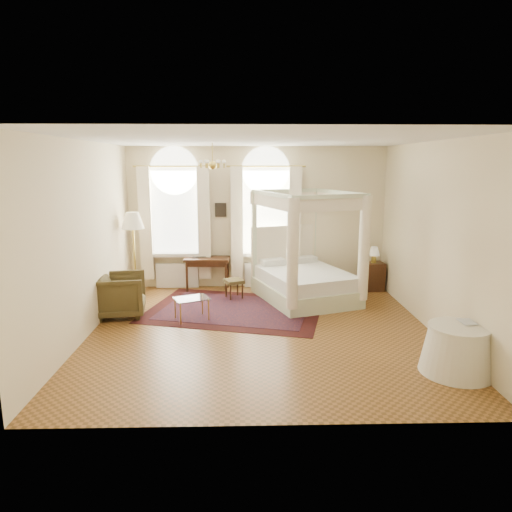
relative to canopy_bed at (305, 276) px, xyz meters
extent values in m
plane|color=brown|center=(-1.01, -1.84, -0.53)|extent=(6.00, 6.00, 0.00)
plane|color=beige|center=(-1.01, 1.16, 1.12)|extent=(6.00, 0.00, 6.00)
plane|color=beige|center=(-1.01, -4.84, 1.12)|extent=(6.00, 0.00, 6.00)
plane|color=beige|center=(-4.01, -1.84, 1.12)|extent=(0.00, 6.00, 6.00)
plane|color=beige|center=(1.99, -1.84, 1.12)|extent=(0.00, 6.00, 6.00)
plane|color=white|center=(-1.01, -1.84, 2.77)|extent=(6.00, 6.00, 0.00)
cube|color=silver|center=(-2.91, 1.13, 1.27)|extent=(1.10, 0.04, 1.90)
cylinder|color=silver|center=(-2.91, 1.13, 2.22)|extent=(1.10, 0.04, 1.10)
cube|color=white|center=(-2.91, 1.04, 0.28)|extent=(1.32, 0.24, 0.08)
cube|color=white|center=(-3.58, 0.96, 1.02)|extent=(0.28, 0.14, 2.60)
cube|color=white|center=(-2.24, 0.96, 1.02)|extent=(0.28, 0.14, 2.60)
cube|color=white|center=(-2.91, 1.06, -0.23)|extent=(1.00, 0.12, 0.58)
cube|color=silver|center=(-0.81, 1.13, 1.27)|extent=(1.10, 0.04, 1.90)
cylinder|color=silver|center=(-0.81, 1.13, 2.22)|extent=(1.10, 0.04, 1.10)
cube|color=white|center=(-0.81, 1.04, 0.28)|extent=(1.32, 0.24, 0.08)
cube|color=white|center=(-1.48, 0.96, 1.02)|extent=(0.28, 0.14, 2.60)
cube|color=white|center=(-0.14, 0.96, 1.02)|extent=(0.28, 0.14, 2.60)
cube|color=white|center=(-0.81, 1.06, -0.23)|extent=(1.00, 0.12, 0.58)
cylinder|color=#B49A3C|center=(-1.91, -0.64, 2.57)|extent=(0.02, 0.02, 0.40)
sphere|color=#B49A3C|center=(-1.91, -0.64, 2.35)|extent=(0.16, 0.16, 0.16)
sphere|color=beige|center=(-1.69, -0.64, 2.42)|extent=(0.07, 0.07, 0.07)
sphere|color=beige|center=(-1.80, -0.45, 2.42)|extent=(0.07, 0.07, 0.07)
sphere|color=beige|center=(-2.02, -0.45, 2.42)|extent=(0.07, 0.07, 0.07)
sphere|color=beige|center=(-2.13, -0.64, 2.42)|extent=(0.07, 0.07, 0.07)
sphere|color=beige|center=(-2.02, -0.83, 2.42)|extent=(0.07, 0.07, 0.07)
sphere|color=beige|center=(-1.80, -0.83, 2.42)|extent=(0.07, 0.07, 0.07)
cube|color=black|center=(-1.86, 1.13, 1.32)|extent=(0.26, 0.03, 0.32)
cube|color=black|center=(0.44, 1.13, 1.42)|extent=(0.22, 0.03, 0.26)
cube|color=beige|center=(0.00, 0.01, -0.35)|extent=(2.32, 2.56, 0.36)
cube|color=silver|center=(0.00, 0.01, -0.03)|extent=(2.19, 2.43, 0.28)
cube|color=white|center=(-0.35, 0.96, 0.37)|extent=(1.63, 0.66, 1.20)
cube|color=beige|center=(-1.09, 0.67, 0.62)|extent=(0.12, 0.12, 2.30)
cube|color=beige|center=(0.40, 1.21, 0.62)|extent=(0.12, 0.12, 2.30)
cube|color=beige|center=(-0.41, -1.19, 0.62)|extent=(0.12, 0.12, 2.30)
cube|color=beige|center=(1.08, -0.65, 0.62)|extent=(0.12, 0.12, 2.30)
cube|color=beige|center=(-0.34, 0.94, 1.77)|extent=(1.63, 0.66, 0.08)
cube|color=beige|center=(0.33, -0.92, 1.77)|extent=(1.63, 0.66, 0.08)
cube|color=beige|center=(-0.75, -0.26, 1.77)|extent=(0.79, 2.00, 0.08)
cube|color=beige|center=(0.74, 0.28, 1.77)|extent=(0.79, 2.00, 0.08)
cube|color=white|center=(-0.34, 0.94, 1.63)|extent=(1.67, 0.64, 0.28)
cube|color=white|center=(0.33, -0.92, 1.63)|extent=(1.67, 0.64, 0.28)
cube|color=white|center=(-0.75, -0.26, 1.63)|extent=(0.78, 2.05, 0.28)
cube|color=white|center=(0.74, 0.28, 1.63)|extent=(0.78, 2.05, 0.28)
cylinder|color=white|center=(-0.41, -1.19, 0.72)|extent=(0.22, 0.22, 2.10)
cylinder|color=white|center=(1.08, -0.65, 0.72)|extent=(0.22, 0.22, 2.10)
cube|color=#3E1F11|center=(1.69, 0.74, -0.20)|extent=(0.49, 0.45, 0.66)
cylinder|color=#B49A3C|center=(1.69, 0.74, 0.21)|extent=(0.11, 0.11, 0.18)
cone|color=beige|center=(1.69, 0.74, 0.40)|extent=(0.25, 0.25, 0.20)
cube|color=#3E1F11|center=(-2.17, 0.86, 0.20)|extent=(1.06, 0.60, 0.06)
cube|color=#3E1F11|center=(-2.17, 0.86, 0.11)|extent=(0.95, 0.49, 0.10)
cylinder|color=#3E1F11|center=(-2.61, 1.10, -0.17)|extent=(0.05, 0.05, 0.72)
cylinder|color=#3E1F11|center=(-1.71, 1.04, -0.17)|extent=(0.05, 0.05, 0.72)
cylinder|color=#3E1F11|center=(-2.64, 0.69, -0.17)|extent=(0.05, 0.05, 0.72)
cylinder|color=#3E1F11|center=(-1.74, 0.63, -0.17)|extent=(0.05, 0.05, 0.72)
imported|color=black|center=(-2.37, 0.90, 0.25)|extent=(0.34, 0.26, 0.02)
cube|color=#4D4121|center=(-1.54, 0.15, -0.15)|extent=(0.49, 0.49, 0.07)
cylinder|color=#3E1F11|center=(-1.61, -0.03, -0.36)|extent=(0.04, 0.04, 0.35)
cylinder|color=#3E1F11|center=(-1.36, 0.08, -0.36)|extent=(0.04, 0.04, 0.35)
cylinder|color=#3E1F11|center=(-1.72, 0.22, -0.36)|extent=(0.04, 0.04, 0.35)
cylinder|color=#3E1F11|center=(-1.47, 0.33, -0.36)|extent=(0.04, 0.04, 0.35)
imported|color=#42371C|center=(-3.71, -0.96, -0.12)|extent=(1.04, 1.02, 0.83)
cube|color=silver|center=(-2.31, -1.24, -0.11)|extent=(0.75, 0.66, 0.02)
cylinder|color=#B49A3C|center=(-2.49, -1.51, -0.32)|extent=(0.03, 0.03, 0.42)
cylinder|color=#B49A3C|center=(-1.99, -1.29, -0.32)|extent=(0.03, 0.03, 0.42)
cylinder|color=#B49A3C|center=(-2.63, -1.18, -0.32)|extent=(0.03, 0.03, 0.42)
cylinder|color=#B49A3C|center=(-2.14, -0.96, -0.32)|extent=(0.03, 0.03, 0.42)
cylinder|color=#B49A3C|center=(-3.71, 0.28, -0.52)|extent=(0.33, 0.33, 0.03)
cylinder|color=#B49A3C|center=(-3.71, 0.28, 0.30)|extent=(0.04, 0.04, 1.66)
cone|color=beige|center=(-3.71, 0.28, 1.18)|extent=(0.49, 0.49, 0.35)
cube|color=#3A0E0E|center=(-1.51, -0.66, -0.53)|extent=(3.91, 3.21, 0.01)
cube|color=black|center=(-1.51, -0.66, -0.52)|extent=(3.26, 2.56, 0.01)
cone|color=white|center=(1.69, -3.56, -0.21)|extent=(1.01, 1.01, 0.65)
cylinder|color=white|center=(1.69, -3.56, 0.14)|extent=(0.83, 0.83, 0.04)
imported|color=black|center=(1.76, -3.44, 0.17)|extent=(0.21, 0.27, 0.03)
camera|label=1|loc=(-1.31, -9.52, 2.39)|focal=32.00mm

